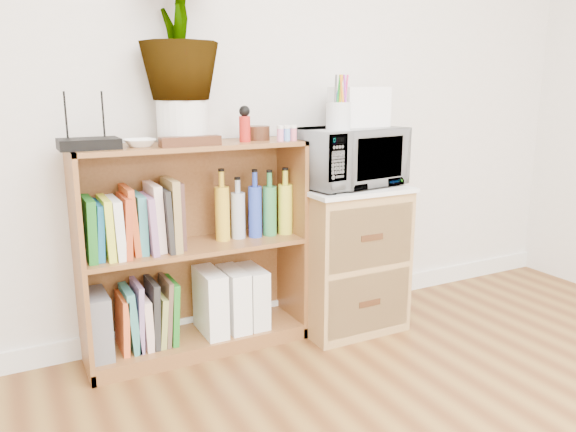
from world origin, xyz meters
TOP-DOWN VIEW (x-y plane):
  - skirting_board at (0.00, 2.24)m, footprint 4.00×0.02m
  - bookshelf at (-0.35, 2.10)m, footprint 1.00×0.30m
  - wicker_unit at (0.40, 2.02)m, footprint 0.50×0.45m
  - microwave at (0.40, 2.02)m, footprint 0.55×0.41m
  - pen_cup at (0.29, 1.94)m, footprint 0.11×0.11m
  - small_appliance at (0.49, 2.07)m, footprint 0.24×0.20m
  - router at (-0.77, 2.08)m, footprint 0.23×0.16m
  - white_bowl at (-0.57, 2.07)m, footprint 0.13×0.13m
  - plant_pot at (-0.38, 2.12)m, footprint 0.21×0.21m
  - potted_plant at (-0.38, 2.12)m, footprint 0.33×0.33m
  - trinket_box at (-0.38, 2.00)m, footprint 0.25×0.06m
  - kokeshi_doll at (-0.11, 2.06)m, footprint 0.05×0.05m
  - wooden_bowl at (-0.03, 2.11)m, footprint 0.11×0.11m
  - paint_jars at (0.07, 2.01)m, footprint 0.12×0.04m
  - file_box at (-0.78, 2.10)m, footprint 0.08×0.22m
  - magazine_holder_left at (-0.29, 2.09)m, footprint 0.09×0.24m
  - magazine_holder_mid at (-0.17, 2.09)m, footprint 0.09×0.23m
  - magazine_holder_right at (-0.08, 2.09)m, footprint 0.09×0.23m
  - cookbooks at (-0.60, 2.10)m, footprint 0.40×0.20m
  - liquor_bottles at (-0.02, 2.10)m, footprint 0.45×0.07m
  - lower_books at (-0.58, 2.10)m, footprint 0.26×0.19m

SIDE VIEW (x-z plane):
  - skirting_board at x=0.00m, z-range 0.00..0.10m
  - lower_books at x=-0.58m, z-range 0.06..0.35m
  - file_box at x=-0.78m, z-range 0.07..0.35m
  - magazine_holder_right at x=-0.08m, z-range 0.07..0.35m
  - magazine_holder_mid at x=-0.17m, z-range 0.07..0.36m
  - magazine_holder_left at x=-0.29m, z-range 0.07..0.37m
  - wicker_unit at x=0.40m, z-range 0.00..0.70m
  - bookshelf at x=-0.35m, z-range 0.00..0.95m
  - cookbooks at x=-0.60m, z-range 0.48..0.79m
  - liquor_bottles at x=-0.02m, z-range 0.49..0.81m
  - microwave at x=0.40m, z-range 0.72..1.00m
  - white_bowl at x=-0.57m, z-range 0.95..0.98m
  - trinket_box at x=-0.38m, z-range 0.95..0.99m
  - router at x=-0.77m, z-range 0.95..0.99m
  - paint_jars at x=0.07m, z-range 0.95..1.01m
  - wooden_bowl at x=-0.03m, z-range 0.95..1.01m
  - kokeshi_doll at x=-0.11m, z-range 0.95..1.06m
  - plant_pot at x=-0.38m, z-range 0.95..1.13m
  - pen_cup at x=0.29m, z-range 1.00..1.12m
  - small_appliance at x=0.49m, z-range 1.00..1.19m
  - potted_plant at x=-0.38m, z-range 1.13..1.72m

